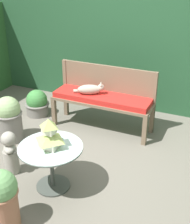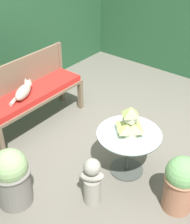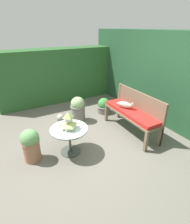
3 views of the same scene
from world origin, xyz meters
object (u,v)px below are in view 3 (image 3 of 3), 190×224
object	(u,v)px
garden_bench	(131,114)
cat	(126,105)
pagoda_birdhouse	(68,122)
potted_plant_bench_right	(78,109)
garden_bust	(61,126)
patio_table	(69,134)
potted_plant_bench_left	(31,144)
potted_plant_table_far	(104,106)

from	to	relation	value
garden_bench	cat	size ratio (longest dim) A/B	3.29
pagoda_birdhouse	potted_plant_bench_right	world-z (taller)	pagoda_birdhouse
pagoda_birdhouse	garden_bust	bearing A→B (deg)	176.76
patio_table	garden_bust	world-z (taller)	garden_bust
pagoda_birdhouse	potted_plant_bench_left	distance (m)	0.77
patio_table	potted_plant_bench_left	world-z (taller)	potted_plant_bench_left
potted_plant_bench_left	garden_bench	bearing A→B (deg)	87.45
garden_bench	potted_plant_bench_right	size ratio (longest dim) A/B	2.29
garden_bench	potted_plant_table_far	size ratio (longest dim) A/B	3.50
garden_bust	cat	bearing A→B (deg)	130.08
garden_bench	cat	world-z (taller)	cat
cat	potted_plant_bench_left	size ratio (longest dim) A/B	0.72
garden_bench	pagoda_birdhouse	bearing A→B (deg)	-88.85
cat	patio_table	xyz separation A→B (m)	(0.20, -1.45, -0.20)
potted_plant_bench_left	potted_plant_bench_right	bearing A→B (deg)	125.78
patio_table	cat	bearing A→B (deg)	97.94
cat	garden_bust	distance (m)	1.50
garden_bust	potted_plant_bench_right	world-z (taller)	potted_plant_bench_right
garden_bust	pagoda_birdhouse	bearing A→B (deg)	52.24
garden_bust	potted_plant_table_far	bearing A→B (deg)	167.87
cat	garden_bust	bearing A→B (deg)	-131.08
cat	pagoda_birdhouse	xyz separation A→B (m)	(0.20, -1.45, 0.05)
garden_bench	potted_plant_table_far	bearing A→B (deg)	-179.98
pagoda_birdhouse	patio_table	bearing A→B (deg)	-90.00
potted_plant_bench_right	potted_plant_table_far	bearing A→B (deg)	97.00
pagoda_birdhouse	potted_plant_bench_right	size ratio (longest dim) A/B	0.51
pagoda_birdhouse	garden_bust	world-z (taller)	pagoda_birdhouse
pagoda_birdhouse	garden_bust	distance (m)	0.71
garden_bench	potted_plant_table_far	world-z (taller)	garden_bench
pagoda_birdhouse	potted_plant_bench_left	xyz separation A→B (m)	(-0.13, -0.68, -0.34)
cat	potted_plant_bench_right	world-z (taller)	cat
pagoda_birdhouse	potted_plant_table_far	distance (m)	1.95
potted_plant_bench_left	potted_plant_bench_right	xyz separation A→B (m)	(-0.96, 1.33, -0.00)
cat	pagoda_birdhouse	distance (m)	1.46
patio_table	potted_plant_bench_left	bearing A→B (deg)	-100.42
pagoda_birdhouse	potted_plant_table_far	world-z (taller)	pagoda_birdhouse
potted_plant_bench_left	cat	bearing A→B (deg)	92.05
potted_plant_bench_right	patio_table	bearing A→B (deg)	-30.78
garden_bench	cat	bearing A→B (deg)	-170.66
garden_bench	pagoda_birdhouse	distance (m)	1.49
patio_table	potted_plant_table_far	distance (m)	1.90
potted_plant_bench_left	pagoda_birdhouse	bearing A→B (deg)	79.58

